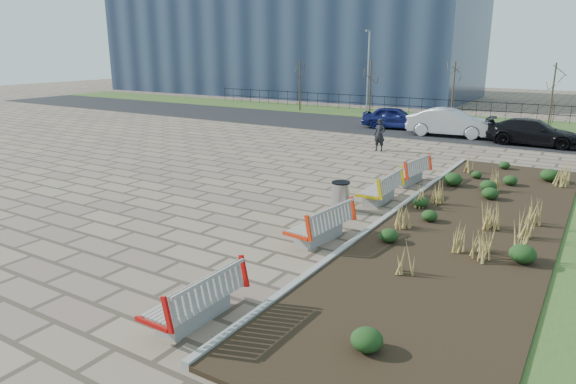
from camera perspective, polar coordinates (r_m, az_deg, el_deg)
The scene contains 21 objects.
ground at distance 13.77m, azimuth -12.03°, elevation -5.61°, with size 120.00×120.00×0.00m, color #7B6A54.
planting_bed at distance 15.22m, azimuth 19.59°, elevation -3.91°, with size 4.50×18.00×0.10m, color black.
planting_curb at distance 15.81m, azimuth 11.36°, elevation -2.46°, with size 0.16×18.00×0.15m, color gray.
grass_verge_far at distance 38.54m, azimuth 18.17°, elevation 7.70°, with size 80.00×5.00×0.04m, color #33511E.
road at distance 32.80m, azimuth 15.57°, elevation 6.59°, with size 80.00×7.00×0.02m, color black.
bench_a at distance 9.85m, azimuth -10.51°, elevation -11.33°, with size 0.90×2.10×1.00m, color #B90E0C, non-canonical shape.
bench_b at distance 13.53m, azimuth 3.46°, elevation -3.40°, with size 0.90×2.10×1.00m, color red, non-canonical shape.
bench_c at distance 17.15m, azimuth 10.10°, elevation 0.54°, with size 0.90×2.10×1.00m, color gold, non-canonical shape.
bench_d at distance 19.73m, azimuth 13.19°, elevation 2.37°, with size 0.90×2.10×1.00m, color red, non-canonical shape.
litter_bin at distance 16.05m, azimuth 5.85°, elevation -0.52°, with size 0.55×0.55×0.91m, color #B2B2B7.
pedestrian at distance 25.69m, azimuth 10.15°, elevation 6.26°, with size 0.58×0.38×1.58m, color black.
car_blue at distance 32.97m, azimuth 11.75°, elevation 8.08°, with size 1.59×3.96×1.35m, color #131955.
car_silver at distance 30.89m, azimuth 17.55°, elevation 7.37°, with size 1.64×4.72×1.55m, color #ADAEB5.
car_black at distance 29.63m, azimuth 25.61°, elevation 6.01°, with size 1.87×4.61×1.34m, color black.
tree_a at distance 41.49m, azimuth 1.31°, elevation 11.80°, with size 1.40×1.40×4.00m, color #4C3D2D, non-canonical shape.
tree_b at distance 38.79m, azimuth 9.11°, elevation 11.33°, with size 1.40×1.40×4.00m, color #4C3D2D, non-canonical shape.
tree_c at distance 36.88m, azimuth 17.86°, elevation 10.56°, with size 1.40×1.40×4.00m, color #4C3D2D, non-canonical shape.
tree_d at distance 35.89m, azimuth 27.27°, elevation 9.45°, with size 1.40×1.40×4.00m, color #4C3D2D, non-canonical shape.
lamp_west at distance 38.27m, azimuth 8.88°, elevation 12.78°, with size 0.24×0.60×6.00m, color gray, non-canonical shape.
railing_fence at distance 39.91m, azimuth 18.79°, elevation 8.80°, with size 44.00×0.10×1.20m, color black, non-canonical shape.
building_glass at distance 58.17m, azimuth -0.47°, elevation 18.34°, with size 40.00×14.00×15.00m, color #192338.
Camera 1 is at (9.04, -9.14, 4.95)m, focal length 32.00 mm.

